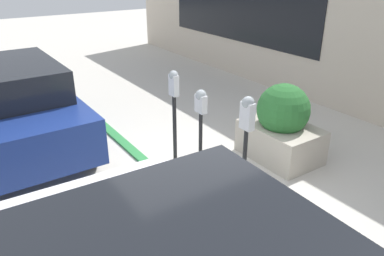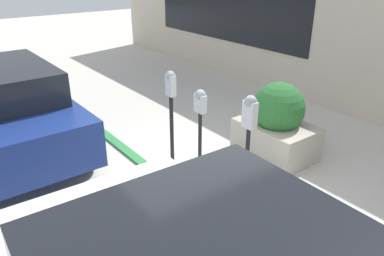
# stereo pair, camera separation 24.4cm
# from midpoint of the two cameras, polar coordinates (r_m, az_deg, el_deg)

# --- Properties ---
(ground_plane) EXTENTS (40.00, 40.00, 0.00)m
(ground_plane) POSITION_cam_midpoint_polar(r_m,az_deg,el_deg) (5.28, -2.19, -9.93)
(ground_plane) COLOR beige
(curb_strip) EXTENTS (19.00, 0.16, 0.04)m
(curb_strip) POSITION_cam_midpoint_polar(r_m,az_deg,el_deg) (5.23, -2.92, -10.04)
(curb_strip) COLOR #338C47
(curb_strip) RESTS_ON ground_plane
(building_facade) EXTENTS (19.00, 0.17, 3.86)m
(building_facade) POSITION_cam_midpoint_polar(r_m,az_deg,el_deg) (7.89, 26.14, 14.38)
(building_facade) COLOR beige
(building_facade) RESTS_ON ground_plane
(parking_meter_nearest) EXTENTS (0.17, 0.14, 1.61)m
(parking_meter_nearest) POSITION_cam_midpoint_polar(r_m,az_deg,el_deg) (4.27, 7.03, -0.25)
(parking_meter_nearest) COLOR black
(parking_meter_nearest) RESTS_ON ground_plane
(parking_meter_second) EXTENTS (0.17, 0.14, 1.45)m
(parking_meter_second) POSITION_cam_midpoint_polar(r_m,az_deg,el_deg) (4.94, -0.16, 1.90)
(parking_meter_second) COLOR black
(parking_meter_second) RESTS_ON ground_plane
(parking_meter_middle) EXTENTS (0.16, 0.14, 1.51)m
(parking_meter_middle) POSITION_cam_midpoint_polar(r_m,az_deg,el_deg) (5.59, -4.47, 4.23)
(parking_meter_middle) COLOR black
(parking_meter_middle) RESTS_ON ground_plane
(planter_box) EXTENTS (1.23, 0.86, 1.25)m
(planter_box) POSITION_cam_midpoint_polar(r_m,az_deg,el_deg) (6.13, 11.70, 0.52)
(planter_box) COLOR #B2A899
(planter_box) RESTS_ON ground_plane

